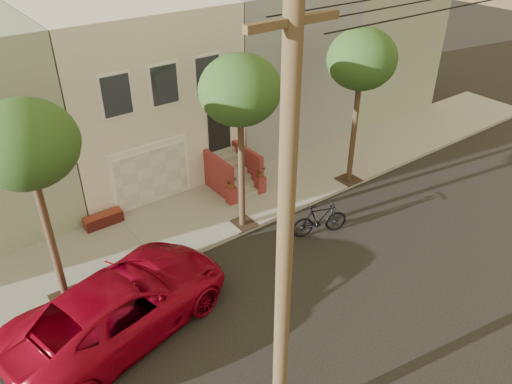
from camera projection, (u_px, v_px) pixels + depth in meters
ground at (289, 299)px, 15.21m from camera, size 90.00×90.00×0.00m
sidewalk at (199, 217)px, 18.84m from camera, size 40.00×3.70×0.15m
house_row at (123, 84)px, 20.97m from camera, size 33.10×11.70×7.00m
tree_left at (26, 146)px, 12.34m from camera, size 2.70×2.57×6.30m
tree_mid at (240, 91)px, 15.64m from camera, size 2.70×2.57×6.30m
tree_right at (362, 60)px, 18.42m from camera, size 2.70×2.57×6.30m
pickup_truck at (120, 305)px, 13.71m from camera, size 7.02×4.47×1.80m
motorcycle at (320, 219)px, 17.73m from camera, size 2.18×1.25×1.26m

